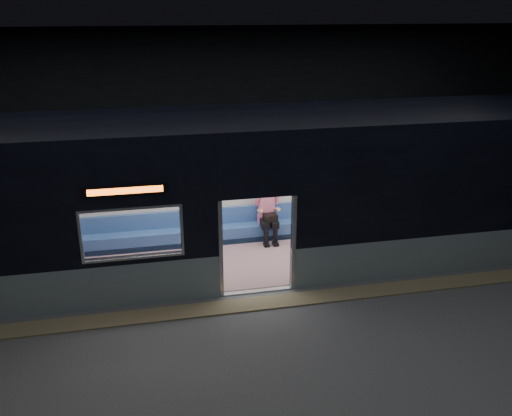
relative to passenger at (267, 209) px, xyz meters
name	(u,v)px	position (x,y,z in m)	size (l,w,h in m)	color
station_floor	(269,319)	(-0.79, -3.55, -0.84)	(24.00, 14.00, 0.01)	#47494C
station_envelope	(271,125)	(-0.79, -3.55, 2.82)	(24.00, 14.00, 5.00)	black
tactile_strip	(263,303)	(-0.79, -3.00, -0.82)	(22.80, 0.50, 0.03)	#8C7F59
metro_car	(243,184)	(-0.79, -1.00, 1.01)	(18.00, 3.04, 3.35)	gray
passenger	(267,209)	(0.00, 0.00, 0.00)	(0.44, 0.76, 1.47)	black
handbag	(270,217)	(0.02, -0.25, -0.13)	(0.32, 0.28, 0.16)	black
transit_map	(326,177)	(1.58, 0.31, 0.62)	(0.96, 0.03, 0.63)	white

